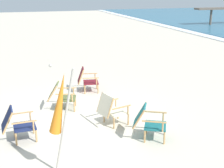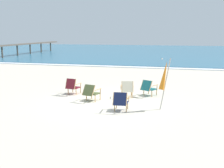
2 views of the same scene
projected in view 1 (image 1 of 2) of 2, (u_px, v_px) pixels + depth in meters
ground_plane at (66, 118)px, 8.29m from camera, size 80.00×80.00×0.00m
beach_chair_front_left at (17, 123)px, 6.96m from camera, size 0.63×0.77×0.79m
beach_chair_mid_center at (148, 121)px, 7.07m from camera, size 0.86×0.93×0.79m
beach_chair_front_right at (111, 109)px, 7.76m from camera, size 0.72×0.80×0.82m
beach_chair_back_right at (61, 95)px, 8.79m from camera, size 0.75×0.89×0.77m
beach_chair_back_left at (86, 79)px, 10.30m from camera, size 0.68×0.77×0.82m
umbrella_furled_orange at (60, 105)px, 5.44m from camera, size 0.48×0.50×2.08m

